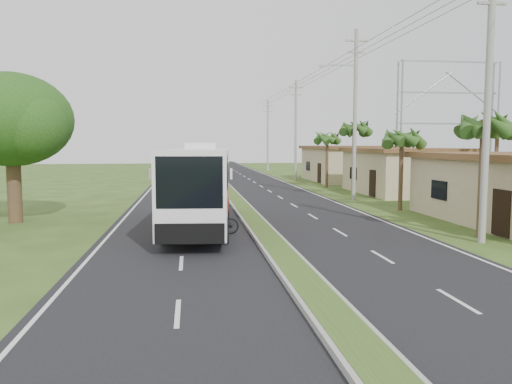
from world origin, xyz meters
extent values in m
plane|color=#2E4419|center=(0.00, 0.00, 0.00)|extent=(180.00, 180.00, 0.00)
cube|color=black|center=(0.00, 20.00, 0.01)|extent=(14.00, 160.00, 0.02)
cube|color=gray|center=(0.00, 20.00, 0.10)|extent=(1.20, 160.00, 0.17)
cube|color=#2E4419|center=(0.00, 20.00, 0.18)|extent=(0.95, 160.00, 0.02)
cube|color=silver|center=(-6.70, 20.00, 0.00)|extent=(0.12, 160.00, 0.01)
cube|color=silver|center=(6.70, 20.00, 0.00)|extent=(0.12, 160.00, 0.01)
cube|color=tan|center=(14.00, 22.00, 1.68)|extent=(7.00, 10.00, 3.35)
cube|color=#50311C|center=(14.00, 22.00, 3.51)|extent=(7.60, 10.60, 0.32)
cube|color=tan|center=(14.00, 36.00, 1.75)|extent=(8.00, 11.00, 3.50)
cube|color=#50311C|center=(14.00, 36.00, 3.66)|extent=(8.60, 11.60, 0.32)
cylinder|color=#473321|center=(9.00, 3.00, 2.50)|extent=(0.26, 0.26, 5.00)
cylinder|color=#473321|center=(9.40, 12.00, 2.30)|extent=(0.26, 0.26, 4.60)
cylinder|color=#473321|center=(8.80, 19.00, 2.70)|extent=(0.26, 0.26, 5.40)
cylinder|color=#473321|center=(9.30, 28.00, 2.40)|extent=(0.26, 0.26, 4.80)
cylinder|color=#473321|center=(17.50, 15.00, 2.60)|extent=(0.26, 0.26, 5.20)
cylinder|color=#473321|center=(-12.00, 10.00, 2.00)|extent=(0.70, 0.70, 4.00)
ellipsoid|color=#183F11|center=(-12.00, 10.00, 5.20)|extent=(6.00, 6.00, 4.68)
sphere|color=#183F11|center=(-10.80, 9.00, 4.90)|extent=(3.40, 3.40, 3.40)
cylinder|color=gray|center=(8.50, 2.00, 5.50)|extent=(0.28, 0.28, 11.00)
cube|color=gray|center=(8.50, 2.00, 9.40)|extent=(1.20, 0.10, 0.10)
cylinder|color=gray|center=(8.50, 18.00, 6.00)|extent=(0.28, 0.28, 12.00)
cube|color=gray|center=(8.50, 18.00, 11.20)|extent=(1.60, 0.12, 0.12)
cube|color=gray|center=(8.50, 18.00, 10.40)|extent=(1.20, 0.10, 0.10)
cube|color=gray|center=(7.30, 18.00, 9.50)|extent=(2.40, 0.10, 0.10)
cylinder|color=gray|center=(8.50, 38.00, 5.50)|extent=(0.28, 0.28, 11.00)
cube|color=gray|center=(8.50, 38.00, 10.20)|extent=(1.60, 0.12, 0.12)
cube|color=gray|center=(8.50, 38.00, 9.40)|extent=(1.20, 0.10, 0.10)
cylinder|color=gray|center=(8.50, 58.00, 5.25)|extent=(0.28, 0.28, 10.50)
cube|color=gray|center=(8.50, 58.00, 9.70)|extent=(1.60, 0.12, 0.12)
cube|color=gray|center=(8.50, 58.00, 8.90)|extent=(1.20, 0.10, 0.10)
cylinder|color=gray|center=(17.00, 29.50, 6.00)|extent=(0.18, 0.18, 12.00)
cylinder|color=gray|center=(27.00, 29.50, 6.00)|extent=(0.18, 0.18, 12.00)
cylinder|color=gray|center=(17.00, 30.50, 6.00)|extent=(0.18, 0.18, 12.00)
cylinder|color=gray|center=(27.00, 30.50, 6.00)|extent=(0.18, 0.18, 12.00)
cube|color=gray|center=(22.00, 30.00, 6.00)|extent=(10.00, 0.14, 0.14)
cube|color=gray|center=(22.00, 30.00, 9.00)|extent=(10.00, 0.14, 0.14)
cube|color=gray|center=(22.00, 30.00, 12.00)|extent=(10.00, 0.14, 0.14)
cube|color=white|center=(-2.69, 7.22, 2.11)|extent=(3.62, 12.67, 3.28)
cube|color=black|center=(-2.64, 7.85, 2.83)|extent=(3.46, 10.18, 1.31)
cube|color=black|center=(-3.20, 1.05, 2.63)|extent=(2.35, 0.33, 1.84)
cube|color=red|center=(-2.79, 5.98, 1.45)|extent=(3.09, 5.62, 0.57)
cube|color=yellow|center=(-2.66, 7.54, 1.19)|extent=(2.90, 3.33, 0.26)
cube|color=white|center=(-2.59, 8.47, 3.90)|extent=(1.66, 2.61, 0.29)
cylinder|color=black|center=(-4.19, 3.37, 0.54)|extent=(0.42, 1.11, 1.08)
cylinder|color=black|center=(-1.84, 3.18, 0.54)|extent=(0.42, 1.11, 1.08)
cylinder|color=black|center=(-3.59, 10.64, 0.54)|extent=(0.42, 1.11, 1.08)
cylinder|color=black|center=(-1.25, 10.45, 0.54)|extent=(0.42, 1.11, 1.08)
cube|color=white|center=(-1.80, 50.65, 1.92)|extent=(3.21, 12.73, 3.52)
cube|color=black|center=(-1.78, 51.20, 2.98)|extent=(3.14, 9.44, 1.20)
cube|color=orange|center=(-1.84, 49.55, 1.25)|extent=(3.02, 6.14, 0.38)
cylinder|color=black|center=(-3.20, 45.48, 0.53)|extent=(0.37, 1.07, 1.05)
cylinder|color=black|center=(-0.79, 45.39, 0.53)|extent=(0.37, 1.07, 1.05)
cylinder|color=black|center=(-2.84, 55.36, 0.53)|extent=(0.37, 1.07, 1.05)
cylinder|color=black|center=(-0.42, 55.27, 0.53)|extent=(0.37, 1.07, 1.05)
imported|color=black|center=(-2.00, 5.21, 0.57)|extent=(1.91, 0.66, 1.13)
imported|color=maroon|center=(-2.00, 5.21, 1.40)|extent=(0.65, 0.45, 1.70)
camera|label=1|loc=(-3.17, -16.51, 3.96)|focal=35.00mm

